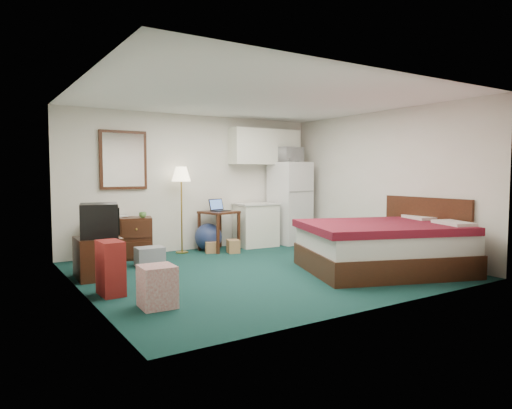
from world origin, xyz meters
TOP-DOWN VIEW (x-y plane):
  - floor at (0.00, 0.00)m, footprint 5.00×4.50m
  - ceiling at (0.00, 0.00)m, footprint 5.00×4.50m
  - walls at (0.00, 0.00)m, footprint 5.01×4.51m
  - mirror at (-1.35, 2.22)m, footprint 0.80×0.06m
  - upper_cabinets at (1.45, 2.08)m, footprint 1.50×0.35m
  - headboard at (2.46, -0.99)m, footprint 0.06×1.56m
  - dresser at (-1.49, 1.98)m, footprint 1.10×0.72m
  - floor_lamp at (-0.39, 1.99)m, footprint 0.42×0.42m
  - desk at (0.28, 1.85)m, footprint 0.70×0.70m
  - exercise_ball at (0.12, 1.96)m, footprint 0.51×0.51m
  - kitchen_counter at (1.13, 1.91)m, footprint 0.77×0.61m
  - fridge at (1.93, 1.88)m, footprint 0.74×0.74m
  - bed at (1.48, -0.99)m, footprint 2.62×2.34m
  - tv_stand at (-2.14, 0.78)m, footprint 0.58×0.63m
  - suitcase at (-2.23, -0.19)m, footprint 0.26×0.40m
  - retail_box at (-1.94, -0.95)m, footprint 0.37×0.37m
  - file_bin at (-1.27, 1.18)m, footprint 0.43×0.33m
  - cardboard_box_a at (0.06, 1.70)m, footprint 0.29×0.26m
  - cardboard_box_b at (0.38, 1.49)m, footprint 0.25×0.28m
  - laptop at (0.30, 1.83)m, footprint 0.37×0.33m
  - crt_tv at (-2.12, 0.78)m, footprint 0.61×0.64m
  - microwave at (1.92, 1.91)m, footprint 0.60×0.42m
  - book_a at (-1.72, 2.00)m, footprint 0.18×0.07m
  - book_b at (-1.53, 2.09)m, footprint 0.18×0.03m
  - mug at (-1.18, 1.77)m, footprint 0.13×0.11m

SIDE VIEW (x-z plane):
  - floor at x=0.00m, z-range -0.01..0.01m
  - cardboard_box_a at x=0.06m, z-range 0.00..0.20m
  - cardboard_box_b at x=0.38m, z-range 0.00..0.24m
  - file_bin at x=-1.27m, z-range 0.00..0.29m
  - retail_box at x=-1.94m, z-range 0.00..0.45m
  - exercise_ball at x=0.12m, z-range 0.00..0.50m
  - tv_stand at x=-2.14m, z-range 0.00..0.56m
  - suitcase at x=-2.23m, z-range 0.00..0.64m
  - dresser at x=-1.49m, z-range 0.00..0.69m
  - bed at x=1.48m, z-range 0.00..0.70m
  - desk at x=0.28m, z-range 0.00..0.73m
  - kitchen_counter at x=1.13m, z-range 0.00..0.81m
  - headboard at x=2.46m, z-range 0.05..1.05m
  - mug at x=-1.18m, z-range 0.69..0.81m
  - floor_lamp at x=-0.39m, z-range 0.00..1.54m
  - crt_tv at x=-2.12m, z-range 0.56..1.02m
  - book_b at x=-1.53m, z-range 0.69..0.93m
  - book_a at x=-1.72m, z-range 0.69..0.94m
  - fridge at x=1.93m, z-range 0.00..1.65m
  - laptop at x=0.30m, z-range 0.73..0.95m
  - walls at x=0.00m, z-range 0.00..2.50m
  - mirror at x=-1.35m, z-range 1.15..2.15m
  - microwave at x=1.92m, z-range 1.65..2.02m
  - upper_cabinets at x=1.45m, z-range 1.60..2.30m
  - ceiling at x=0.00m, z-range 2.50..2.50m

